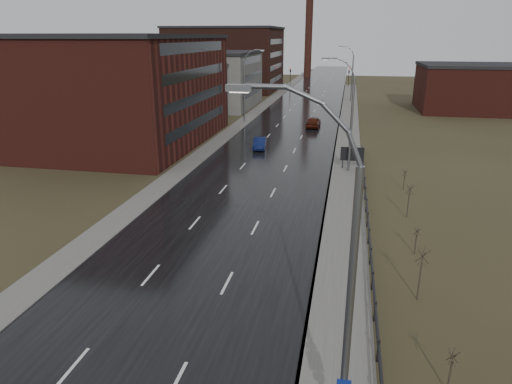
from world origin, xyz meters
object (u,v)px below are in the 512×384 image
at_px(streetlight_main, 339,295).
at_px(billboard, 352,155).
at_px(car_near, 260,144).
at_px(car_far, 313,122).

relative_size(streetlight_main, billboard, 4.88).
relative_size(billboard, car_near, 0.59).
distance_m(streetlight_main, billboard, 35.10).
height_order(streetlight_main, billboard, streetlight_main).
bearing_deg(car_far, streetlight_main, 96.80).
xyz_separation_m(streetlight_main, car_far, (-5.14, 57.59, -5.23)).
bearing_deg(billboard, car_near, 146.44).
xyz_separation_m(streetlight_main, car_near, (-10.50, 42.21, -5.36)).
bearing_deg(car_far, car_near, 72.47).
distance_m(car_near, car_far, 16.29).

